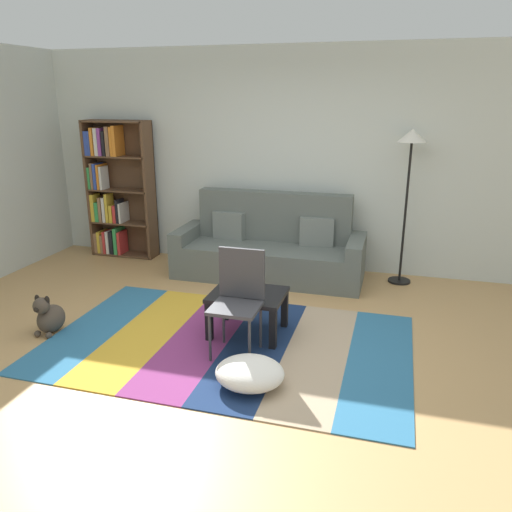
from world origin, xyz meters
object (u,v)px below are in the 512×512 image
object	(u,v)px
coffee_table	(248,300)
couch	(270,249)
pouf	(250,373)
standing_lamp	(410,156)
tv_remote	(241,288)
dog	(49,317)
bookshelf	(114,190)
folding_chair	(239,293)

from	to	relation	value
coffee_table	couch	bearing A→B (deg)	97.27
pouf	standing_lamp	bearing A→B (deg)	68.10
standing_lamp	tv_remote	world-z (taller)	standing_lamp
dog	bookshelf	bearing A→B (deg)	105.80
coffee_table	standing_lamp	distance (m)	2.53
pouf	dog	size ratio (longest dim) A/B	1.33
coffee_table	pouf	world-z (taller)	coffee_table
pouf	tv_remote	world-z (taller)	tv_remote
couch	dog	xyz separation A→B (m)	(-1.58, -2.09, -0.18)
coffee_table	tv_remote	bearing A→B (deg)	141.31
standing_lamp	folding_chair	size ratio (longest dim) A/B	1.97
bookshelf	standing_lamp	bearing A→B (deg)	-1.23
coffee_table	dog	xyz separation A→B (m)	(-1.78, -0.48, -0.17)
bookshelf	pouf	xyz separation A→B (m)	(2.72, -2.74, -0.79)
couch	dog	bearing A→B (deg)	-127.13
bookshelf	pouf	world-z (taller)	bookshelf
pouf	dog	bearing A→B (deg)	169.67
couch	dog	distance (m)	2.62
tv_remote	bookshelf	bearing A→B (deg)	169.00
bookshelf	couch	bearing A→B (deg)	-7.15
standing_lamp	tv_remote	distance (m)	2.49
bookshelf	coffee_table	size ratio (longest dim) A/B	2.72
bookshelf	tv_remote	bearing A→B (deg)	-37.54
bookshelf	tv_remote	world-z (taller)	bookshelf
coffee_table	folding_chair	size ratio (longest dim) A/B	0.74
pouf	standing_lamp	xyz separation A→B (m)	(1.07, 2.66, 1.37)
couch	standing_lamp	xyz separation A→B (m)	(1.55, 0.20, 1.14)
couch	coffee_table	xyz separation A→B (m)	(0.21, -1.61, -0.00)
bookshelf	folding_chair	xyz separation A→B (m)	(2.47, -2.22, -0.36)
bookshelf	dog	bearing A→B (deg)	-74.20
coffee_table	folding_chair	world-z (taller)	folding_chair
bookshelf	coffee_table	world-z (taller)	bookshelf
folding_chair	coffee_table	bearing A→B (deg)	135.40
pouf	tv_remote	size ratio (longest dim) A/B	3.54
couch	bookshelf	world-z (taller)	bookshelf
dog	folding_chair	bearing A→B (deg)	4.73
couch	pouf	distance (m)	2.52
pouf	tv_remote	distance (m)	1.04
bookshelf	standing_lamp	xyz separation A→B (m)	(3.79, -0.08, 0.58)
tv_remote	pouf	bearing A→B (deg)	-42.26
standing_lamp	coffee_table	bearing A→B (deg)	-126.56
bookshelf	pouf	bearing A→B (deg)	-45.19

